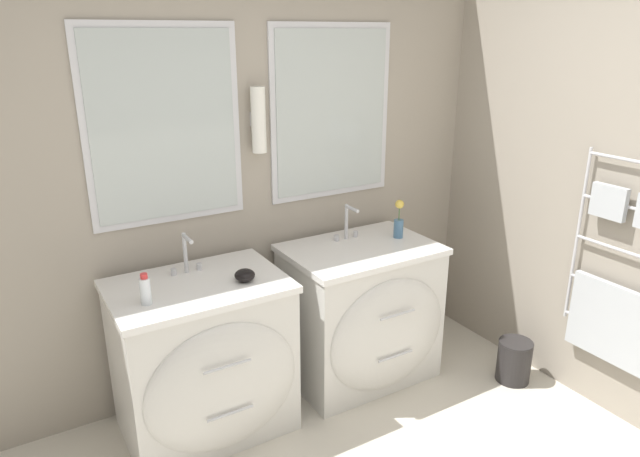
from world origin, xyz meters
TOP-DOWN VIEW (x-y plane):
  - wall_back at (0.00, 1.89)m, footprint 4.86×0.16m
  - wall_right at (1.66, 0.83)m, footprint 0.13×3.79m
  - vanity_left at (-0.42, 1.47)m, footprint 0.89×0.69m
  - vanity_right at (0.60, 1.47)m, footprint 0.89×0.69m
  - faucet_left at (-0.42, 1.66)m, footprint 0.17×0.14m
  - faucet_right at (0.60, 1.66)m, footprint 0.17×0.14m
  - toiletry_bottle at (-0.70, 1.41)m, footprint 0.05×0.05m
  - amenity_bowl at (-0.20, 1.41)m, footprint 0.11×0.11m
  - flower_vase at (0.89, 1.53)m, footprint 0.06×0.06m
  - waste_bin at (1.39, 0.94)m, footprint 0.21×0.21m

SIDE VIEW (x-z plane):
  - waste_bin at x=1.39m, z-range 0.01..0.28m
  - vanity_left at x=-0.42m, z-range 0.00..0.88m
  - vanity_right at x=0.60m, z-range 0.00..0.88m
  - amenity_bowl at x=-0.20m, z-range 0.87..0.94m
  - toiletry_bottle at x=-0.70m, z-range 0.86..1.02m
  - flower_vase at x=0.89m, z-range 0.85..1.09m
  - faucet_left at x=-0.42m, z-range 0.87..1.09m
  - faucet_right at x=0.60m, z-range 0.87..1.09m
  - wall_right at x=1.66m, z-range -0.01..2.59m
  - wall_back at x=0.00m, z-range 0.02..2.62m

